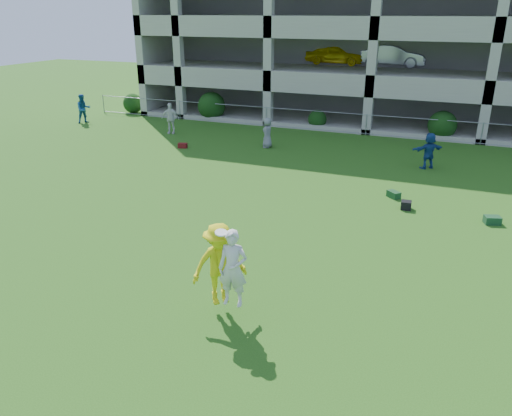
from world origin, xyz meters
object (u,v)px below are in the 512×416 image
at_px(bystander_d, 429,151).
at_px(crate_d, 406,205).
at_px(frisbee_contest, 222,265).
at_px(parking_garage, 396,19).
at_px(bystander_c, 267,133).
at_px(bystander_b, 170,118).
at_px(bystander_a, 83,109).

relative_size(bystander_d, crate_d, 4.61).
xyz_separation_m(frisbee_contest, parking_garage, (-0.21, 27.90, 4.74)).
relative_size(bystander_c, frisbee_contest, 0.77).
xyz_separation_m(bystander_c, bystander_d, (7.92, -0.77, 0.04)).
distance_m(bystander_c, parking_garage, 14.93).
bearing_deg(crate_d, bystander_d, 86.70).
relative_size(bystander_b, bystander_d, 1.08).
bearing_deg(frisbee_contest, bystander_b, 124.55).
bearing_deg(parking_garage, bystander_c, -107.49).
xyz_separation_m(bystander_c, frisbee_contest, (4.41, -14.58, 0.51)).
height_order(bystander_c, frisbee_contest, frisbee_contest).
bearing_deg(frisbee_contest, crate_d, 69.06).
height_order(bystander_d, frisbee_contest, frisbee_contest).
relative_size(bystander_a, parking_garage, 0.06).
relative_size(bystander_c, parking_garage, 0.05).
xyz_separation_m(bystander_a, bystander_b, (6.52, -0.50, -0.02)).
bearing_deg(bystander_d, bystander_b, -44.87).
relative_size(crate_d, frisbee_contest, 0.18).
xyz_separation_m(bystander_a, bystander_d, (20.67, -2.13, -0.08)).
relative_size(bystander_a, crate_d, 5.08).
distance_m(bystander_d, crate_d, 5.49).
xyz_separation_m(bystander_b, bystander_c, (6.22, -0.86, -0.11)).
distance_m(bystander_a, parking_garage, 21.36).
height_order(bystander_b, frisbee_contest, frisbee_contest).
bearing_deg(parking_garage, bystander_d, -75.20).
bearing_deg(bystander_d, bystander_a, -44.20).
bearing_deg(bystander_b, crate_d, -40.98).
bearing_deg(bystander_c, bystander_a, -104.93).
height_order(crate_d, parking_garage, parking_garage).
xyz_separation_m(bystander_b, parking_garage, (10.42, 12.46, 5.14)).
bearing_deg(frisbee_contest, parking_garage, 90.43).
relative_size(bystander_b, frisbee_contest, 0.88).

